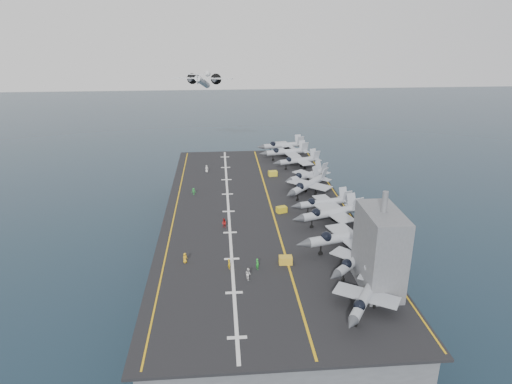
{
  "coord_description": "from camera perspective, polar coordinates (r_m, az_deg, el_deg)",
  "views": [
    {
      "loc": [
        -7.48,
        -86.54,
        47.33
      ],
      "look_at": [
        0.0,
        4.0,
        13.0
      ],
      "focal_mm": 32.0,
      "sensor_mm": 36.0,
      "label": 1
    }
  ],
  "objects": [
    {
      "name": "landing_centerline",
      "position": [
        94.09,
        -3.45,
        -2.43
      ],
      "size": [
        0.5,
        90.0,
        0.02
      ],
      "primitive_type": "cube",
      "color": "silver",
      "rests_on": "flight_deck"
    },
    {
      "name": "crew_0",
      "position": [
        75.46,
        -8.86,
        -8.13
      ],
      "size": [
        1.22,
        1.2,
        1.71
      ],
      "primitive_type": "imported",
      "color": "gold",
      "rests_on": "flight_deck"
    },
    {
      "name": "crew_7",
      "position": [
        70.04,
        -0.97,
        -10.19
      ],
      "size": [
        1.18,
        1.38,
        1.95
      ],
      "primitive_type": "imported",
      "color": "white",
      "rests_on": "flight_deck"
    },
    {
      "name": "fighter_jet_7",
      "position": [
        121.23,
        5.35,
        4.01
      ],
      "size": [
        15.17,
        12.22,
        4.58
      ],
      "primitive_type": null,
      "color": "#99A0A8",
      "rests_on": "flight_deck"
    },
    {
      "name": "tow_cart_c",
      "position": [
        115.23,
        2.1,
        2.33
      ],
      "size": [
        2.32,
        1.69,
        1.28
      ],
      "primitive_type": null,
      "color": "gold",
      "rests_on": "flight_deck"
    },
    {
      "name": "hull",
      "position": [
        96.63,
        0.2,
        -5.28
      ],
      "size": [
        36.0,
        90.0,
        10.0
      ],
      "primitive_type": "cube",
      "color": "#56595E",
      "rests_on": "ground"
    },
    {
      "name": "fighter_jet_3",
      "position": [
        88.31,
        9.34,
        -2.49
      ],
      "size": [
        17.15,
        14.07,
        5.13
      ],
      "primitive_type": null,
      "color": "#A4ABB3",
      "rests_on": "flight_deck"
    },
    {
      "name": "crew_3",
      "position": [
        103.44,
        -7.81,
        0.06
      ],
      "size": [
        1.02,
        0.73,
        1.61
      ],
      "primitive_type": "imported",
      "color": "#1F8B31",
      "rests_on": "flight_deck"
    },
    {
      "name": "foul_line",
      "position": [
        94.66,
        2.01,
        -2.26
      ],
      "size": [
        0.35,
        90.0,
        0.02
      ],
      "primitive_type": "cube",
      "color": "gold",
      "rests_on": "flight_deck"
    },
    {
      "name": "fighter_jet_4",
      "position": [
        93.88,
        8.53,
        -1.22
      ],
      "size": [
        14.56,
        11.33,
        4.5
      ],
      "primitive_type": null,
      "color": "#8C959C",
      "rests_on": "flight_deck"
    },
    {
      "name": "tow_cart_b",
      "position": [
        93.46,
        3.22,
        -2.2
      ],
      "size": [
        2.35,
        1.91,
        1.22
      ],
      "primitive_type": null,
      "color": "gold",
      "rests_on": "flight_deck"
    },
    {
      "name": "deck_edge_port",
      "position": [
        94.56,
        -10.13,
        -2.62
      ],
      "size": [
        0.25,
        90.0,
        0.02
      ],
      "primitive_type": "cube",
      "color": "gold",
      "rests_on": "flight_deck"
    },
    {
      "name": "fighter_jet_2",
      "position": [
        78.72,
        11.03,
        -5.44
      ],
      "size": [
        18.0,
        14.19,
        5.51
      ],
      "primitive_type": null,
      "color": "gray",
      "rests_on": "flight_deck"
    },
    {
      "name": "transport_plane",
      "position": [
        150.86,
        -6.7,
        13.51
      ],
      "size": [
        21.87,
        17.25,
        4.58
      ],
      "primitive_type": null,
      "color": "#B8BABC"
    },
    {
      "name": "fighter_jet_6",
      "position": [
        109.53,
        6.44,
        2.15
      ],
      "size": [
        16.05,
        14.98,
        4.64
      ],
      "primitive_type": null,
      "color": "gray",
      "rests_on": "flight_deck"
    },
    {
      "name": "crew_5",
      "position": [
        118.57,
        -6.19,
        2.9
      ],
      "size": [
        1.27,
        1.02,
        1.85
      ],
      "primitive_type": "imported",
      "color": "silver",
      "rests_on": "flight_deck"
    },
    {
      "name": "fighter_jet_9",
      "position": [
        135.34,
        3.39,
        5.91
      ],
      "size": [
        15.73,
        12.04,
        4.91
      ],
      "primitive_type": null,
      "color": "gray",
      "rests_on": "flight_deck"
    },
    {
      "name": "fighter_jet_5",
      "position": [
        102.33,
        6.48,
        0.97
      ],
      "size": [
        17.5,
        17.92,
        5.23
      ],
      "primitive_type": null,
      "color": "#8F979D",
      "rests_on": "flight_deck"
    },
    {
      "name": "ground",
      "position": [
        98.92,
        0.19,
        -7.88
      ],
      "size": [
        500.0,
        500.0,
        0.0
      ],
      "primitive_type": "plane",
      "color": "#142135",
      "rests_on": "ground"
    },
    {
      "name": "crew_6",
      "position": [
        72.72,
        0.17,
        -8.97
      ],
      "size": [
        1.18,
        1.34,
        1.87
      ],
      "primitive_type": "imported",
      "color": "green",
      "rests_on": "flight_deck"
    },
    {
      "name": "crew_1",
      "position": [
        72.98,
        -3.37,
        -8.95
      ],
      "size": [
        1.01,
        1.22,
        1.74
      ],
      "primitive_type": "imported",
      "color": "gold",
      "rests_on": "flight_deck"
    },
    {
      "name": "fighter_jet_1",
      "position": [
        73.0,
        12.41,
        -8.16
      ],
      "size": [
        15.6,
        15.57,
        4.59
      ],
      "primitive_type": null,
      "color": "#969EA6",
      "rests_on": "flight_deck"
    },
    {
      "name": "fighter_jet_0",
      "position": [
        64.23,
        13.49,
        -12.59
      ],
      "size": [
        14.44,
        15.8,
        4.57
      ],
      "primitive_type": null,
      "color": "#8E949E",
      "rests_on": "flight_deck"
    },
    {
      "name": "deck_edge_stbd",
      "position": [
        97.6,
        11.09,
        -1.93
      ],
      "size": [
        0.25,
        90.0,
        0.02
      ],
      "primitive_type": "cube",
      "color": "gold",
      "rests_on": "flight_deck"
    },
    {
      "name": "tow_cart_a",
      "position": [
        74.52,
        3.72,
        -8.49
      ],
      "size": [
        2.2,
        1.48,
        1.28
      ],
      "primitive_type": null,
      "color": "gold",
      "rests_on": "flight_deck"
    },
    {
      "name": "fighter_jet_8",
      "position": [
        128.6,
        3.82,
        5.11
      ],
      "size": [
        15.73,
        12.04,
        4.91
      ],
      "primitive_type": null,
      "color": "gray",
      "rests_on": "flight_deck"
    },
    {
      "name": "flight_deck",
      "position": [
        94.46,
        0.2,
        -2.44
      ],
      "size": [
        38.0,
        92.0,
        0.4
      ],
      "primitive_type": "cube",
      "color": "black",
      "rests_on": "hull"
    },
    {
      "name": "island_superstructure",
      "position": [
        67.59,
        15.31,
        -5.91
      ],
      "size": [
        5.0,
        10.0,
        15.0
      ],
      "primitive_type": null,
      "color": "#56595E",
      "rests_on": "flight_deck"
    },
    {
      "name": "crew_2",
      "position": [
        86.58,
        -4.0,
        -3.92
      ],
      "size": [
        1.32,
        1.32,
        1.86
      ],
      "primitive_type": "imported",
      "color": "#B21919",
      "rests_on": "flight_deck"
    }
  ]
}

